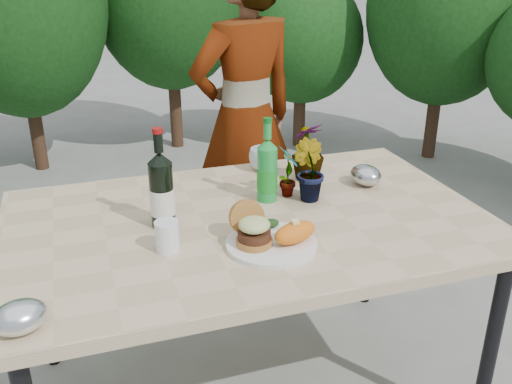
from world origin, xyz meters
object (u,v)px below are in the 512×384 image
object	(u,v)px
wine_bottle	(162,191)
dinner_plate	(271,244)
patio_table	(249,234)
person	(245,120)

from	to	relation	value
wine_bottle	dinner_plate	bearing A→B (deg)	-36.60
patio_table	person	distance (m)	0.98
dinner_plate	person	xyz separation A→B (m)	(0.27, 1.13, 0.05)
patio_table	dinner_plate	bearing A→B (deg)	-87.63
person	dinner_plate	bearing A→B (deg)	60.94
wine_bottle	person	distance (m)	1.05
wine_bottle	person	xyz separation A→B (m)	(0.55, 0.89, -0.07)
dinner_plate	wine_bottle	distance (m)	0.39
patio_table	dinner_plate	world-z (taller)	dinner_plate
wine_bottle	person	bearing A→B (deg)	61.60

